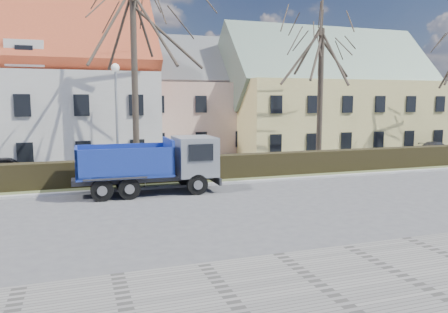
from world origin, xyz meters
name	(u,v)px	position (x,y,z in m)	size (l,w,h in m)	color
ground	(214,207)	(0.00, 0.00, 0.00)	(120.00, 120.00, 0.00)	#4B4B4E
sidewalk_near	(326,291)	(0.00, -8.50, 0.04)	(80.00, 5.00, 0.08)	gray
curb_far	(187,186)	(0.00, 4.60, 0.06)	(80.00, 0.30, 0.12)	#B0B0AF
grass_strip	(180,180)	(0.00, 6.20, 0.05)	(80.00, 3.00, 0.10)	#4D5831
hedge	(181,170)	(0.00, 6.00, 0.65)	(60.00, 0.90, 1.30)	black
building_pink	(188,105)	(4.00, 20.00, 4.00)	(10.80, 8.80, 8.00)	#D6AC97
building_yellow	(328,102)	(16.00, 17.00, 4.25)	(18.80, 10.80, 8.50)	#DECE7A
tree_1	(134,66)	(-2.00, 8.50, 6.33)	(9.20, 9.20, 12.65)	#352C24
tree_2	(320,83)	(10.00, 8.50, 5.50)	(8.00, 8.00, 11.00)	#352C24
dump_truck	(143,165)	(-2.33, 3.65, 1.37)	(6.83, 2.54, 2.73)	navy
streetlight	(117,123)	(-3.18, 7.00, 3.19)	(0.50, 0.50, 6.38)	#A1A3A4
cart_frame	(138,184)	(-2.45, 4.65, 0.29)	(0.64, 0.37, 0.59)	silver
parked_car_a	(6,167)	(-9.09, 10.39, 0.62)	(1.47, 3.65, 1.24)	black
parked_car_b	(435,148)	(22.58, 11.27, 0.53)	(1.49, 3.67, 1.07)	#2A2A2E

